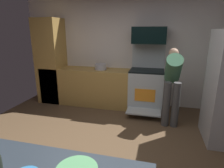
# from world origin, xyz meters

# --- Properties ---
(ground_plane) EXTENTS (5.20, 4.80, 0.02)m
(ground_plane) POSITION_xyz_m (0.00, 0.00, -0.01)
(ground_plane) COLOR brown
(wall_back) EXTENTS (5.20, 0.12, 2.60)m
(wall_back) POSITION_xyz_m (0.00, 2.34, 1.30)
(wall_back) COLOR silver
(wall_back) RESTS_ON ground
(lower_cabinet_run) EXTENTS (2.40, 0.60, 0.90)m
(lower_cabinet_run) POSITION_xyz_m (-0.90, 1.98, 0.45)
(lower_cabinet_run) COLOR #AF8743
(lower_cabinet_run) RESTS_ON ground
(cabinet_column) EXTENTS (0.60, 0.60, 2.10)m
(cabinet_column) POSITION_xyz_m (-1.90, 1.98, 1.05)
(cabinet_column) COLOR #AF8743
(cabinet_column) RESTS_ON ground
(oven_range) EXTENTS (0.76, 1.00, 1.53)m
(oven_range) POSITION_xyz_m (0.53, 1.97, 0.51)
(oven_range) COLOR #B2BCBF
(oven_range) RESTS_ON ground
(microwave) EXTENTS (0.74, 0.38, 0.36)m
(microwave) POSITION_xyz_m (0.53, 2.06, 1.71)
(microwave) COLOR black
(microwave) RESTS_ON oven_range
(person_cook) EXTENTS (0.31, 0.68, 1.47)m
(person_cook) POSITION_xyz_m (1.05, 1.40, 0.88)
(person_cook) COLOR #454545
(person_cook) RESTS_ON ground
(stock_pot) EXTENTS (0.28, 0.28, 0.14)m
(stock_pot) POSITION_xyz_m (-0.58, 1.98, 0.97)
(stock_pot) COLOR #B3B3BC
(stock_pot) RESTS_ON lower_cabinet_run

